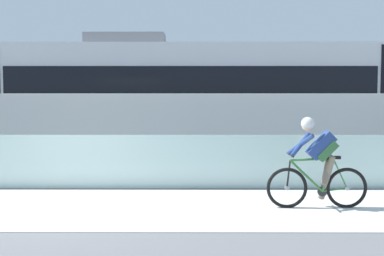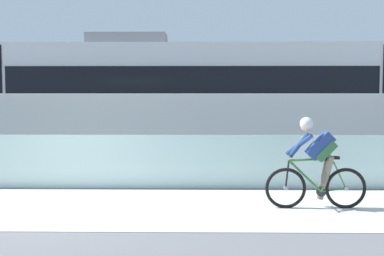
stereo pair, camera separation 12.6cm
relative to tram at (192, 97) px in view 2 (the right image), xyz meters
The scene contains 8 objects.
ground_plane 7.50m from the tram, 109.32° to the right, with size 200.00×200.00×0.00m, color slate.
bike_path_deck 7.50m from the tram, 109.32° to the right, with size 32.00×3.20×0.01m, color silver.
glass_parapet 5.70m from the tram, 115.66° to the right, with size 32.00×0.05×1.14m, color silver.
concrete_barrier_wall 4.10m from the tram, 126.89° to the right, with size 32.00×0.36×2.00m, color silver.
tram_rail_near 3.14m from the tram, 163.37° to the right, with size 32.00×0.08×0.01m, color #595654.
tram_rail_far 3.14m from the tram, 163.37° to the left, with size 32.00×0.08×0.01m, color #595654.
tram is the anchor object (origin of this frame).
cyclist_on_bike 7.31m from the tram, 71.41° to the right, with size 1.77×0.58×1.61m.
Camera 2 is at (2.68, -8.94, 2.05)m, focal length 48.09 mm.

